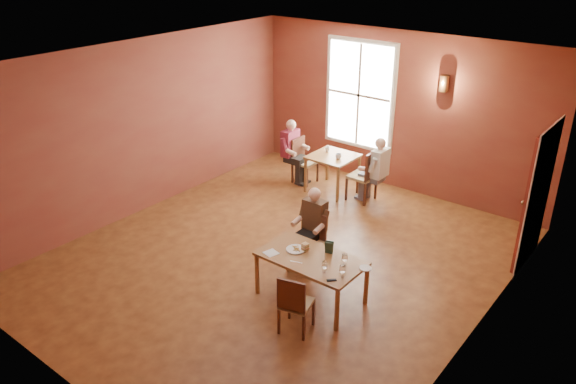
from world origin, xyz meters
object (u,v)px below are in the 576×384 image
Objects in this scene: chair_diner_white at (362,175)px; second_table at (332,173)px; diner_main at (308,233)px; diner_white at (364,170)px; diner_maroon at (304,153)px; chair_diner_main at (309,242)px; chair_diner_maroon at (305,161)px; chair_empty at (296,302)px; main_table at (311,278)px.

second_table is at bearing 90.00° from chair_diner_white.
diner_white reaches higher than diner_main.
chair_diner_main is at bearing 38.13° from diner_maroon.
chair_diner_maroon reaches higher than chair_diner_main.
diner_white reaches higher than chair_diner_white.
chair_diner_maroon is (-1.91, 2.50, -0.12)m from diner_main.
second_table is (-2.00, 3.76, -0.05)m from chair_empty.
chair_diner_white is at bearing 95.13° from chair_empty.
diner_main is 2.81m from second_table.
chair_diner_main is at bearing 105.29° from chair_empty.
chair_diner_maroon is (-0.65, 0.00, 0.09)m from second_table.
chair_diner_maroon reaches higher than main_table.
diner_maroon reaches higher than main_table.
diner_main is 0.94× the size of diner_white.
chair_diner_main is at bearing 127.57° from main_table.
chair_diner_white is at bearing -76.17° from chair_diner_main.
chair_empty is 0.92× the size of chair_diner_maroon.
chair_empty is at bearing 35.19° from chair_diner_maroon.
chair_diner_main is 0.92× the size of chair_diner_maroon.
diner_main is 1.27× the size of chair_diner_maroon.
chair_diner_white is (-0.61, 2.50, -0.08)m from diner_main.
diner_main is at bearing -166.33° from chair_diner_white.
chair_diner_main reaches higher than second_table.
diner_main is 3.15m from chair_diner_maroon.
chair_diner_white is 1.30m from chair_diner_maroon.
chair_diner_main is at bearing 37.70° from chair_diner_maroon.
diner_white is at bearing 90.00° from diner_maroon.
chair_diner_maroon is (-1.91, 2.47, 0.04)m from chair_diner_main.
chair_diner_maroon is at bearing 110.53° from chair_empty.
chair_diner_white is at bearing 90.00° from diner_white.
diner_white is (-0.58, 2.47, 0.19)m from chair_diner_main.
main_table is at bearing -60.59° from second_table.
diner_white reaches higher than second_table.
chair_diner_main is at bearing -90.00° from diner_main.
main_table is 1.69× the size of chair_diner_main.
diner_white is at bearing -76.83° from chair_diner_main.
diner_white is at bearing -90.00° from chair_diner_white.
diner_main reaches higher than chair_empty.
second_table is at bearing -63.00° from chair_diner_main.
chair_empty is at bearing -160.61° from diner_white.
chair_diner_white is 0.12m from diner_white.
chair_diner_maroon is (-2.41, 3.12, 0.12)m from main_table.
diner_maroon is at bearing 90.00° from chair_diner_white.
chair_diner_white is at bearing 90.00° from chair_diner_maroon.
chair_diner_maroon is at bearing -52.30° from chair_diner_main.
chair_empty is 4.00m from chair_diner_white.
diner_maroon is at bearing 128.01° from main_table.
main_table is 3.58m from second_table.
chair_empty is 4.27m from second_table.
chair_diner_white is (-1.35, 3.76, 0.08)m from chair_empty.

